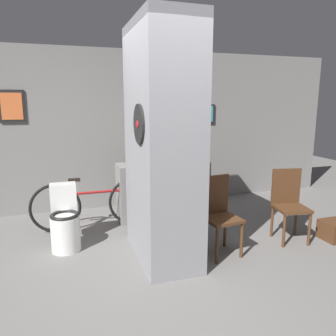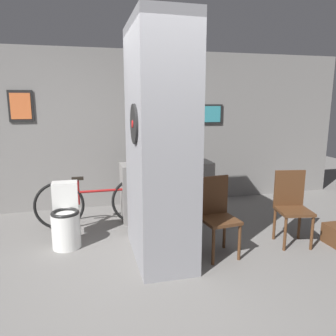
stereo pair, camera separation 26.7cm
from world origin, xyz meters
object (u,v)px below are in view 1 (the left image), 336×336
object	(u,v)px
chair_by_doorway	(289,202)
bottle_tall	(173,156)
toilet	(65,222)
chair_near_pillar	(218,212)
bicycle	(95,203)

from	to	relation	value
chair_by_doorway	bottle_tall	bearing A→B (deg)	143.29
chair_by_doorway	bottle_tall	world-z (taller)	bottle_tall
toilet	bottle_tall	world-z (taller)	bottle_tall
toilet	chair_by_doorway	xyz separation A→B (m)	(2.76, -0.60, 0.17)
toilet	chair_by_doorway	distance (m)	2.83
toilet	chair_by_doorway	world-z (taller)	chair_by_doorway
chair_by_doorway	bottle_tall	size ratio (longest dim) A/B	3.11
chair_near_pillar	bicycle	world-z (taller)	chair_near_pillar
bicycle	bottle_tall	world-z (taller)	bottle_tall
bicycle	toilet	bearing A→B (deg)	-126.55
chair_near_pillar	chair_by_doorway	distance (m)	1.04
chair_by_doorway	bottle_tall	distance (m)	1.76
chair_by_doorway	toilet	bearing A→B (deg)	178.14
chair_near_pillar	bottle_tall	bearing A→B (deg)	88.55
bicycle	chair_near_pillar	bearing A→B (deg)	-43.46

